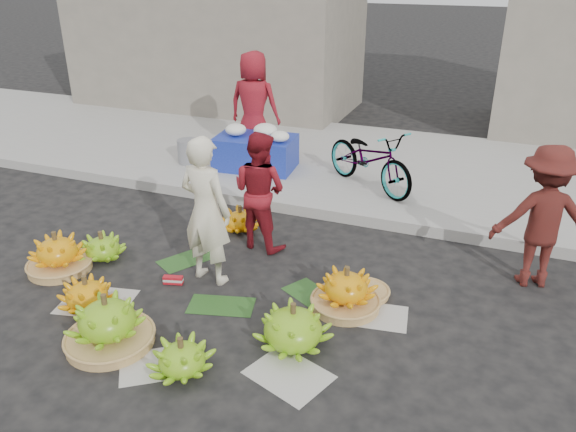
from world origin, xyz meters
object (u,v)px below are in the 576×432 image
at_px(banana_bunch_4, 293,327).
at_px(bicycle, 370,158).
at_px(banana_bunch_0, 58,254).
at_px(flower_table, 256,150).
at_px(vendor_cream, 206,211).

xyz_separation_m(banana_bunch_4, bicycle, (-0.24, 3.65, 0.37)).
height_order(banana_bunch_0, bicycle, bicycle).
distance_m(banana_bunch_0, bicycle, 4.29).
distance_m(banana_bunch_0, flower_table, 3.61).
distance_m(flower_table, bicycle, 1.87).
distance_m(vendor_cream, bicycle, 3.08).
xyz_separation_m(banana_bunch_0, flower_table, (0.79, 3.52, 0.21)).
bearing_deg(banana_bunch_0, bicycle, 51.81).
distance_m(banana_bunch_4, vendor_cream, 1.57).
bearing_deg(banana_bunch_4, vendor_cream, 149.01).
distance_m(vendor_cream, flower_table, 3.21).
xyz_separation_m(banana_bunch_0, banana_bunch_4, (2.88, -0.30, -0.00)).
bearing_deg(bicycle, banana_bunch_0, 176.26).
relative_size(banana_bunch_4, vendor_cream, 0.51).
bearing_deg(banana_bunch_0, banana_bunch_4, -5.85).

